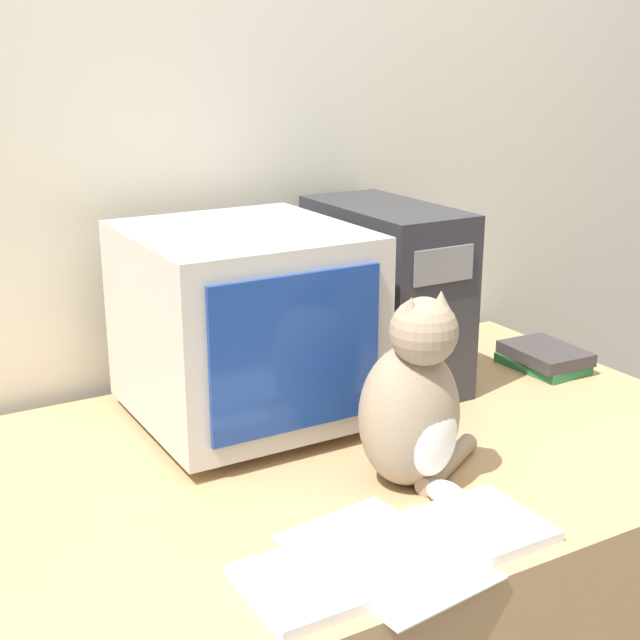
{
  "coord_description": "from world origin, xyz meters",
  "views": [
    {
      "loc": [
        -0.75,
        -0.83,
        1.49
      ],
      "look_at": [
        0.03,
        0.5,
        1.02
      ],
      "focal_mm": 50.0,
      "sensor_mm": 36.0,
      "label": 1
    }
  ],
  "objects_px": {
    "book_stack": "(544,358)",
    "pen": "(311,550)",
    "crt_monitor": "(244,324)",
    "keyboard": "(400,552)",
    "cat": "(414,406)",
    "computer_tower": "(384,294)"
  },
  "relations": [
    {
      "from": "cat",
      "to": "pen",
      "type": "relative_size",
      "value": 2.34
    },
    {
      "from": "crt_monitor",
      "to": "pen",
      "type": "bearing_deg",
      "value": -104.8
    },
    {
      "from": "crt_monitor",
      "to": "computer_tower",
      "type": "distance_m",
      "value": 0.38
    },
    {
      "from": "computer_tower",
      "to": "pen",
      "type": "relative_size",
      "value": 2.79
    },
    {
      "from": "book_stack",
      "to": "pen",
      "type": "relative_size",
      "value": 1.37
    },
    {
      "from": "crt_monitor",
      "to": "pen",
      "type": "relative_size",
      "value": 3.0
    },
    {
      "from": "pen",
      "to": "cat",
      "type": "bearing_deg",
      "value": 21.7
    },
    {
      "from": "keyboard",
      "to": "pen",
      "type": "distance_m",
      "value": 0.13
    },
    {
      "from": "pen",
      "to": "computer_tower",
      "type": "bearing_deg",
      "value": 47.71
    },
    {
      "from": "keyboard",
      "to": "cat",
      "type": "distance_m",
      "value": 0.28
    },
    {
      "from": "crt_monitor",
      "to": "keyboard",
      "type": "distance_m",
      "value": 0.61
    },
    {
      "from": "crt_monitor",
      "to": "cat",
      "type": "xyz_separation_m",
      "value": [
        0.13,
        -0.39,
        -0.06
      ]
    },
    {
      "from": "crt_monitor",
      "to": "computer_tower",
      "type": "bearing_deg",
      "value": 8.59
    },
    {
      "from": "computer_tower",
      "to": "cat",
      "type": "xyz_separation_m",
      "value": [
        -0.24,
        -0.45,
        -0.05
      ]
    },
    {
      "from": "crt_monitor",
      "to": "cat",
      "type": "relative_size",
      "value": 1.28
    },
    {
      "from": "keyboard",
      "to": "book_stack",
      "type": "height_order",
      "value": "book_stack"
    },
    {
      "from": "book_stack",
      "to": "keyboard",
      "type": "bearing_deg",
      "value": -146.81
    },
    {
      "from": "computer_tower",
      "to": "keyboard",
      "type": "bearing_deg",
      "value": -122.04
    },
    {
      "from": "keyboard",
      "to": "cat",
      "type": "height_order",
      "value": "cat"
    },
    {
      "from": "crt_monitor",
      "to": "book_stack",
      "type": "xyz_separation_m",
      "value": [
        0.74,
        -0.08,
        -0.18
      ]
    },
    {
      "from": "keyboard",
      "to": "cat",
      "type": "xyz_separation_m",
      "value": [
        0.15,
        0.18,
        0.14
      ]
    },
    {
      "from": "crt_monitor",
      "to": "computer_tower",
      "type": "relative_size",
      "value": 1.07
    }
  ]
}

